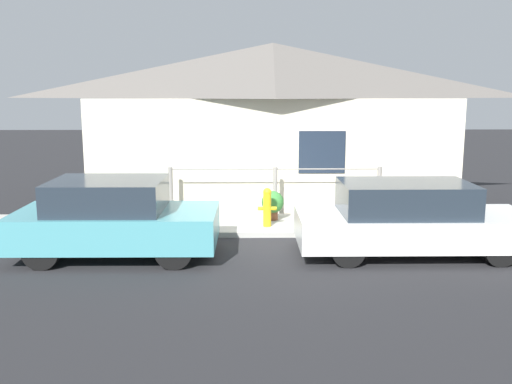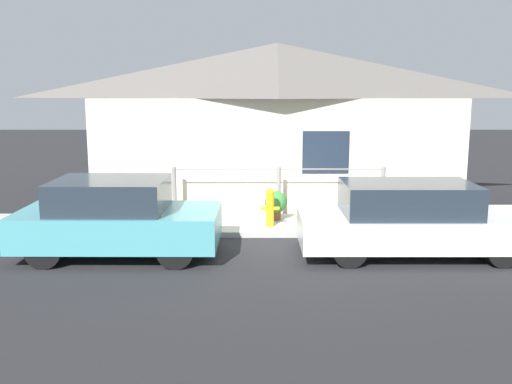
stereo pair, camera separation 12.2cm
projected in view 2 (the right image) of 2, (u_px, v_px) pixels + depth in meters
name	position (u px, v px, depth m)	size (l,w,h in m)	color
ground_plane	(279.00, 238.00, 11.66)	(60.00, 60.00, 0.00)	#262628
sidewalk	(277.00, 225.00, 12.51)	(24.00, 1.76, 0.11)	#B2AFA8
house	(274.00, 79.00, 14.09)	(9.38, 2.23, 4.11)	beige
fence	(276.00, 189.00, 13.11)	(4.90, 0.10, 1.13)	gray
car_left	(114.00, 218.00, 10.32)	(3.62, 1.81, 1.41)	teal
car_right	(410.00, 220.00, 10.36)	(4.23, 1.67, 1.35)	white
fire_hydrant	(267.00, 206.00, 12.07)	(0.40, 0.18, 0.83)	yellow
potted_plant_near_hydrant	(273.00, 203.00, 12.67)	(0.50, 0.50, 0.65)	brown
potted_plant_by_fence	(130.00, 207.00, 12.69)	(0.40, 0.40, 0.51)	brown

